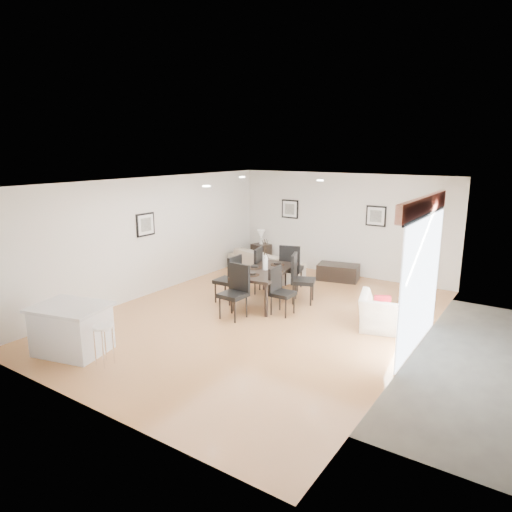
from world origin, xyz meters
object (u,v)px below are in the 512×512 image
Objects in this scene: dining_chair_efar at (299,276)px; dining_chair_head at (236,288)px; kitchen_island at (72,329)px; coffee_table at (338,272)px; sofa at (265,263)px; dining_chair_wnear at (231,276)px; dining_chair_wfar at (254,268)px; dining_chair_enear at (279,288)px; side_table at (261,254)px; dining_table at (265,273)px; armchair at (388,313)px; dining_chair_foot at (291,265)px; bar_stool at (103,331)px.

dining_chair_efar is 1.01× the size of dining_chair_head.
dining_chair_efar is at bearing 52.29° from kitchen_island.
dining_chair_head is 1.05× the size of coffee_table.
coffee_table is (0.01, 2.12, -0.40)m from dining_chair_efar.
dining_chair_wnear is (0.61, -2.38, 0.27)m from sofa.
dining_chair_wnear is 3.56m from kitchen_island.
kitchen_island is (-1.91, -4.34, -0.19)m from dining_chair_efar.
dining_chair_wfar is 1.55m from dining_chair_enear.
dining_chair_wnear is 1.04× the size of coffee_table.
kitchen_island reaches higher than side_table.
dining_chair_wnear is at bearing -153.55° from dining_table.
dining_chair_head is at bearing 137.42° from dining_chair_efar.
sofa is at bearing -168.07° from dining_chair_wnear.
sofa is at bearing 38.37° from dining_chair_enear.
dining_chair_enear reaches higher than armchair.
dining_table is 4.14m from kitchen_island.
dining_chair_wnear is at bearing -124.75° from coffee_table.
armchair is 0.55× the size of dining_table.
dining_chair_efar is at bearing 116.05° from dining_chair_foot.
dining_table is at bearing -17.35° from armchair.
dining_chair_wfar is 0.79× the size of kitchen_island.
dining_chair_enear is 3.98m from kitchen_island.
dining_chair_wnear is 1.10× the size of dining_chair_enear.
dining_chair_efar is 1.06× the size of coffee_table.
dining_table is 1.85× the size of coffee_table.
dining_chair_wnear reaches higher than armchair.
sofa is 3.03m from dining_chair_enear.
dining_chair_wfar reaches higher than sofa.
sofa is 5.92m from bar_stool.
dining_chair_wfar is at bearing 114.10° from dining_chair_head.
dining_chair_efar is at bearing 72.10° from dining_chair_wfar.
dining_chair_wfar reaches higher than dining_chair_enear.
dining_table is 3.16× the size of side_table.
dining_chair_enear is (-2.15, -0.35, 0.20)m from armchair.
kitchen_island is (-0.67, -4.40, -0.18)m from dining_chair_wfar.
dining_chair_foot is (-0.60, 1.53, 0.08)m from dining_chair_enear.
side_table is (-1.95, 3.92, -0.30)m from dining_chair_head.
dining_table is at bearing 57.89° from kitchen_island.
side_table is (-2.57, 0.30, 0.09)m from coffee_table.
side_table is (-1.97, 1.73, -0.32)m from dining_chair_foot.
dining_chair_wnear is 1.00× the size of dining_chair_wfar.
dining_chair_foot is 1.61m from coffee_table.
dining_chair_enear is 1.65m from dining_chair_foot.
kitchen_island reaches higher than dining_table.
kitchen_island reaches higher than coffee_table.
bar_stool reaches higher than side_table.
kitchen_island is 0.82m from bar_stool.
dining_chair_efar is (1.85, -1.53, 0.29)m from sofa.
dining_chair_wfar is at bearing 67.42° from kitchen_island.
dining_chair_foot is at bearing 91.69° from dining_chair_head.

